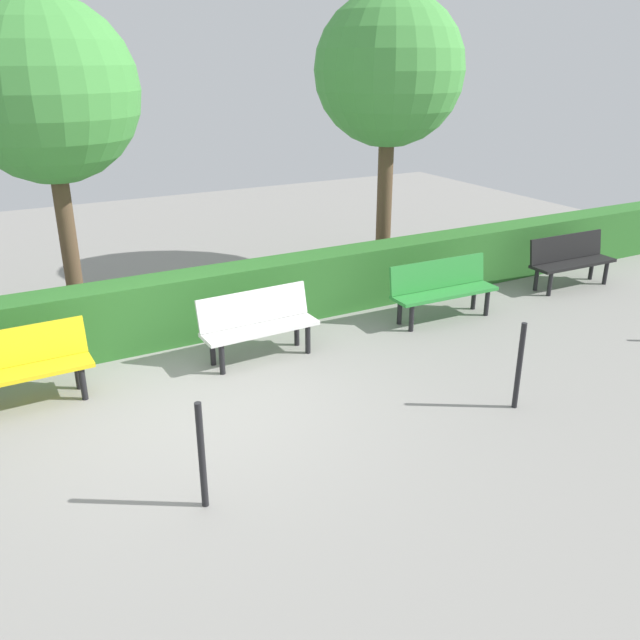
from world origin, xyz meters
The scene contains 10 objects.
ground_plane centered at (0.00, 0.00, 0.00)m, with size 23.82×23.82×0.00m, color gray.
bench_black centered at (-6.85, -1.01, 0.48)m, with size 1.59×0.49×0.86m.
bench_green centered at (-4.05, -0.86, 0.48)m, with size 1.66×0.50×0.86m.
bench_white centered at (-1.14, -0.90, 0.48)m, with size 1.51×0.52×0.86m.
bench_yellow centered at (1.64, -1.01, 0.48)m, with size 1.49×0.49×0.86m.
hedge_row centered at (-1.23, -1.94, 0.45)m, with size 19.82×0.54×0.91m, color #2D6B28.
tree_near centered at (-4.54, -3.15, 3.38)m, with size 2.43×2.43×4.62m.
tree_mid centered at (0.65, -3.39, 3.17)m, with size 2.40×2.40×4.39m.
railing_post_mid centered at (-3.08, 1.66, 0.50)m, with size 0.06×0.06×1.00m, color black.
railing_post_far centered at (0.48, 1.66, 0.50)m, with size 0.06×0.06×1.00m, color black.
Camera 1 is at (1.85, 6.21, 3.58)m, focal length 36.81 mm.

